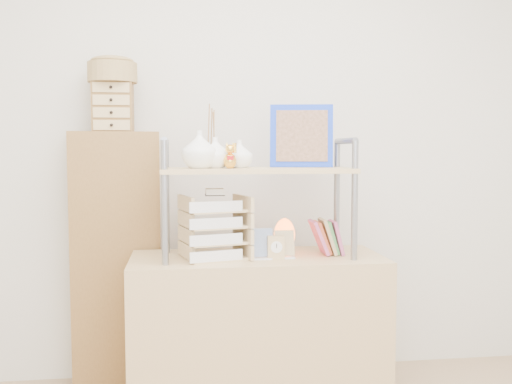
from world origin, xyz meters
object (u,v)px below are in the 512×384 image
(letter_tray, at_px, (215,231))
(desk, at_px, (257,333))
(cabinet, at_px, (116,261))
(salt_lamp, at_px, (284,235))

(letter_tray, bearing_deg, desk, 7.56)
(cabinet, relative_size, letter_tray, 4.12)
(salt_lamp, bearing_deg, cabinet, 159.70)
(letter_tray, height_order, salt_lamp, letter_tray)
(desk, xyz_separation_m, salt_lamp, (0.14, 0.06, 0.46))
(desk, height_order, letter_tray, letter_tray)
(salt_lamp, bearing_deg, letter_tray, -166.07)
(cabinet, xyz_separation_m, letter_tray, (0.50, -0.40, 0.21))
(cabinet, distance_m, letter_tray, 0.67)
(cabinet, height_order, salt_lamp, cabinet)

